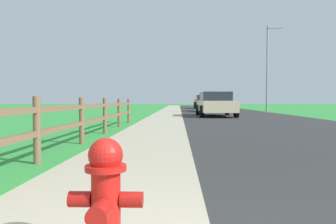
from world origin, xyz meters
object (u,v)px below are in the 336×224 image
Objects in this scene: parked_suv_beige at (215,104)px; parked_car_blue at (212,103)px; parked_car_red at (204,102)px; fire_hydrant at (106,195)px; street_lamp at (269,61)px.

parked_car_blue is at bearing 85.71° from parked_suv_beige.
parked_car_blue is at bearing -90.71° from parked_car_red.
parked_suv_beige is at bearing -92.26° from parked_car_red.
parked_car_blue is (3.28, 26.10, 0.39)m from fire_hydrant.
parked_suv_beige is (2.66, 17.87, 0.37)m from fire_hydrant.
street_lamp reaches higher than parked_car_red.
parked_suv_beige is 1.07× the size of parked_car_red.
parked_car_blue is at bearing 145.25° from street_lamp.
parked_car_red is at bearing 105.75° from street_lamp.
street_lamp is (3.99, -2.77, 3.13)m from parked_car_blue.
parked_suv_beige is 1.02× the size of parked_car_blue.
fire_hydrant is at bearing -95.27° from parked_car_red.
fire_hydrant is 24.69m from street_lamp.
street_lamp is at bearing 72.70° from fire_hydrant.
parked_car_red is 14.52m from street_lamp.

